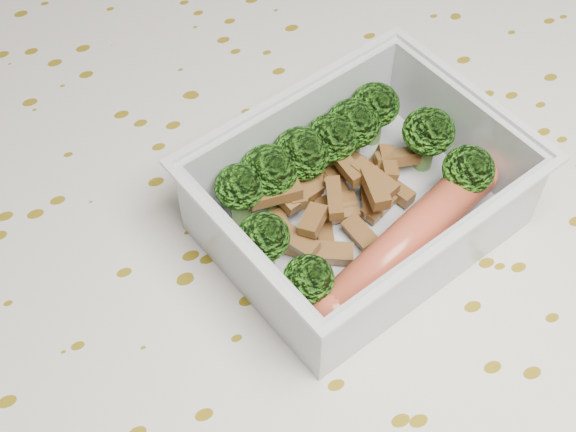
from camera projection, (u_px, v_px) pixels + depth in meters
name	position (u px, v px, depth m)	size (l,w,h in m)	color
dining_table	(278.00, 318.00, 0.53)	(1.40, 0.90, 0.75)	brown
tablecloth	(278.00, 277.00, 0.49)	(1.46, 0.96, 0.19)	silver
lunch_container	(360.00, 204.00, 0.44)	(0.20, 0.17, 0.06)	silver
broccoli_florets	(335.00, 164.00, 0.45)	(0.15, 0.12, 0.04)	#608C3F
meat_pile	(341.00, 198.00, 0.45)	(0.11, 0.08, 0.03)	brown
sausage	(409.00, 239.00, 0.43)	(0.14, 0.07, 0.02)	#C54E33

